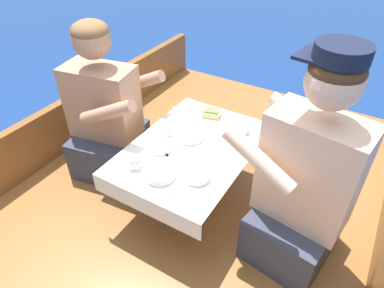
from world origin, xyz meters
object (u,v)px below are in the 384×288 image
coffee_cup_port (135,163)px  coffee_cup_starboard (242,127)px  person_starboard (304,185)px  coffee_cup_center (165,129)px  person_port (106,116)px  sandwich (212,113)px

coffee_cup_port → coffee_cup_starboard: bearing=59.6°
person_starboard → coffee_cup_center: size_ratio=11.46×
coffee_cup_center → coffee_cup_port: bearing=-83.4°
person_port → coffee_cup_starboard: (0.77, 0.27, 0.03)m
sandwich → coffee_cup_starboard: 0.22m
person_port → coffee_cup_port: bearing=-42.9°
sandwich → coffee_cup_port: bearing=-100.2°
person_starboard → sandwich: person_starboard is taller
person_port → coffee_cup_center: (0.41, 0.03, 0.03)m
sandwich → coffee_cup_center: coffee_cup_center is taller
person_starboard → coffee_cup_center: bearing=3.3°
coffee_cup_center → person_port: bearing=-175.4°
sandwich → coffee_cup_center: size_ratio=1.28×
sandwich → coffee_cup_starboard: same height
sandwich → person_port: bearing=-150.7°
person_starboard → sandwich: (-0.65, 0.35, -0.03)m
sandwich → coffee_cup_starboard: (0.22, -0.04, -0.00)m
coffee_cup_starboard → coffee_cup_center: 0.43m
person_port → sandwich: size_ratio=7.93×
person_port → coffee_cup_port: size_ratio=10.75×
person_starboard → coffee_cup_center: person_starboard is taller
person_port → coffee_cup_starboard: person_port is taller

